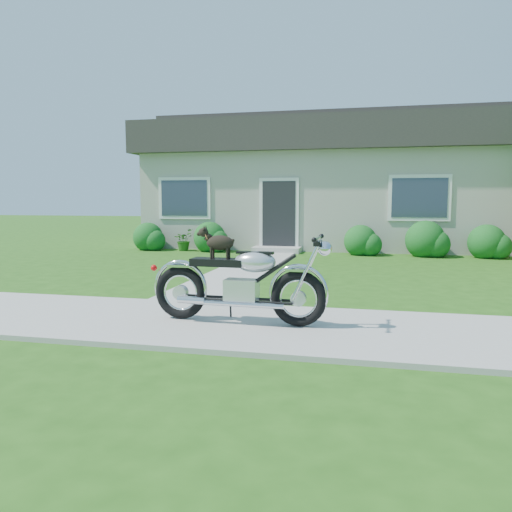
{
  "coord_description": "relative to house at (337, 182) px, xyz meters",
  "views": [
    {
      "loc": [
        1.19,
        -5.77,
        1.52
      ],
      "look_at": [
        -0.37,
        1.0,
        0.75
      ],
      "focal_mm": 35.0,
      "sensor_mm": 36.0,
      "label": 1
    }
  ],
  "objects": [
    {
      "name": "ground",
      "position": [
        0.0,
        -11.99,
        -2.16
      ],
      "size": [
        80.0,
        80.0,
        0.0
      ],
      "primitive_type": "plane",
      "color": "#235114",
      "rests_on": "ground"
    },
    {
      "name": "potted_plant_left",
      "position": [
        -4.38,
        -3.44,
        -1.83
      ],
      "size": [
        0.61,
        0.68,
        0.66
      ],
      "primitive_type": "imported",
      "rotation": [
        0.0,
        0.0,
        1.4
      ],
      "color": "#225717",
      "rests_on": "ground"
    },
    {
      "name": "potted_plant_right",
      "position": [
        0.87,
        -3.44,
        -1.81
      ],
      "size": [
        0.5,
        0.5,
        0.69
      ],
      "primitive_type": "imported",
      "rotation": [
        0.0,
        0.0,
        2.75
      ],
      "color": "#24611A",
      "rests_on": "ground"
    },
    {
      "name": "motorcycle_with_dog",
      "position": [
        -0.33,
        -12.0,
        -1.61
      ],
      "size": [
        2.22,
        0.6,
        1.15
      ],
      "rotation": [
        0.0,
        0.0,
        -0.04
      ],
      "color": "black",
      "rests_on": "sidewalk"
    },
    {
      "name": "sidewalk",
      "position": [
        0.0,
        -11.99,
        -2.14
      ],
      "size": [
        24.0,
        2.2,
        0.04
      ],
      "primitive_type": "cube",
      "color": "#9E9B93",
      "rests_on": "ground"
    },
    {
      "name": "house",
      "position": [
        0.0,
        0.0,
        0.0
      ],
      "size": [
        12.6,
        7.03,
        4.5
      ],
      "color": "#B3AEA2",
      "rests_on": "ground"
    },
    {
      "name": "shrub_row",
      "position": [
        0.06,
        -3.49,
        -1.74
      ],
      "size": [
        10.69,
        1.07,
        1.07
      ],
      "color": "#16541C",
      "rests_on": "ground"
    },
    {
      "name": "walkway",
      "position": [
        -1.5,
        -6.99,
        -2.14
      ],
      "size": [
        1.2,
        8.0,
        0.03
      ],
      "primitive_type": "cube",
      "color": "#9E9B93",
      "rests_on": "ground"
    }
  ]
}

